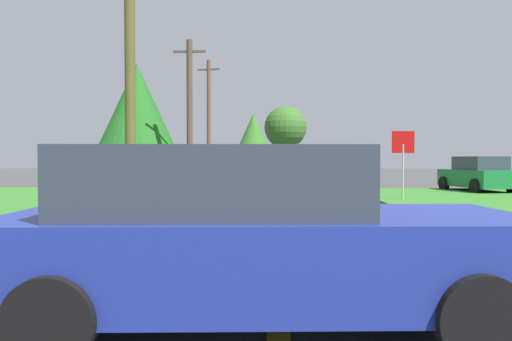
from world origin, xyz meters
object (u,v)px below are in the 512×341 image
(car_behind_on_main_road, at_px, (251,237))
(oak_tree_right, at_px, (253,135))
(stop_sign, at_px, (403,152))
(oak_tree_left, at_px, (285,128))
(utility_pole_mid, at_px, (190,111))
(utility_pole_far, at_px, (209,118))
(car_on_crossroad, at_px, (477,175))
(utility_pole_near, at_px, (130,79))
(pine_tree_center, at_px, (137,106))

(car_behind_on_main_road, bearing_deg, oak_tree_right, 89.21)
(stop_sign, distance_m, car_behind_on_main_road, 14.29)
(oak_tree_left, bearing_deg, utility_pole_mid, -120.20)
(utility_pole_mid, height_order, utility_pole_far, utility_pole_far)
(utility_pole_far, relative_size, oak_tree_left, 1.71)
(car_on_crossroad, relative_size, utility_pole_mid, 0.51)
(car_behind_on_main_road, height_order, oak_tree_left, oak_tree_left)
(utility_pole_near, height_order, utility_pole_far, utility_pole_far)
(oak_tree_left, xyz_separation_m, pine_tree_center, (-9.43, -5.89, 1.02))
(pine_tree_center, bearing_deg, utility_pole_mid, -42.04)
(stop_sign, height_order, utility_pole_near, utility_pole_near)
(utility_pole_mid, distance_m, utility_pole_far, 11.67)
(utility_pole_mid, distance_m, oak_tree_left, 10.93)
(utility_pole_mid, height_order, oak_tree_right, utility_pole_mid)
(stop_sign, bearing_deg, utility_pole_mid, -41.16)
(utility_pole_mid, relative_size, oak_tree_left, 1.50)
(utility_pole_near, xyz_separation_m, oak_tree_left, (5.42, 21.08, -0.26))
(utility_pole_near, relative_size, pine_tree_center, 1.06)
(car_on_crossroad, distance_m, oak_tree_left, 16.76)
(stop_sign, bearing_deg, oak_tree_left, -73.68)
(utility_pole_far, height_order, pine_tree_center, utility_pole_far)
(stop_sign, relative_size, utility_pole_far, 0.27)
(pine_tree_center, distance_m, oak_tree_right, 7.58)
(utility_pole_mid, xyz_separation_m, pine_tree_center, (-3.94, 3.55, 0.69))
(car_on_crossroad, bearing_deg, utility_pole_near, 106.44)
(utility_pole_near, height_order, oak_tree_left, utility_pole_near)
(utility_pole_near, bearing_deg, oak_tree_left, 75.59)
(utility_pole_far, distance_m, pine_tree_center, 8.80)
(utility_pole_near, bearing_deg, utility_pole_far, 91.39)
(car_on_crossroad, distance_m, pine_tree_center, 20.03)
(stop_sign, xyz_separation_m, car_behind_on_main_road, (-4.74, -13.44, -0.96))
(utility_pole_mid, bearing_deg, utility_pole_near, -89.63)
(stop_sign, height_order, oak_tree_left, oak_tree_left)
(pine_tree_center, bearing_deg, utility_pole_near, -75.21)
(utility_pole_far, height_order, oak_tree_right, utility_pole_far)
(utility_pole_far, bearing_deg, utility_pole_near, -88.61)
(pine_tree_center, relative_size, oak_tree_right, 1.67)
(car_on_crossroad, bearing_deg, car_behind_on_main_road, 143.09)
(car_behind_on_main_road, height_order, utility_pole_mid, utility_pole_mid)
(car_behind_on_main_road, bearing_deg, oak_tree_left, 85.06)
(car_behind_on_main_road, distance_m, pine_tree_center, 28.29)
(utility_pole_near, bearing_deg, stop_sign, 11.89)
(stop_sign, relative_size, oak_tree_right, 0.56)
(stop_sign, height_order, oak_tree_right, oak_tree_right)
(car_behind_on_main_road, height_order, utility_pole_near, utility_pole_near)
(car_behind_on_main_road, bearing_deg, pine_tree_center, 104.35)
(stop_sign, bearing_deg, car_behind_on_main_road, 75.72)
(utility_pole_near, distance_m, oak_tree_right, 16.78)
(utility_pole_near, relative_size, oak_tree_right, 1.78)
(stop_sign, height_order, car_behind_on_main_road, stop_sign)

